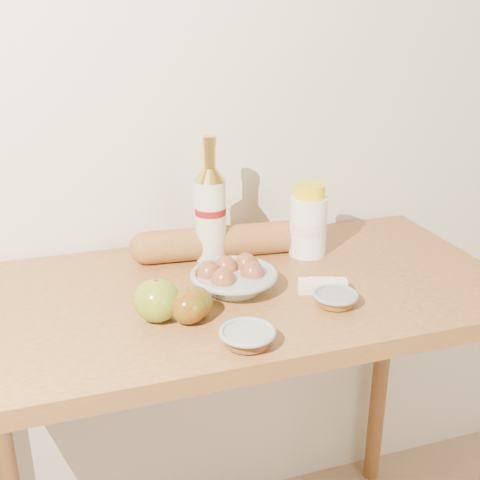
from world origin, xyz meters
name	(u,v)px	position (x,y,z in m)	size (l,w,h in m)	color
back_wall	(194,80)	(0.00, 1.51, 1.30)	(3.50, 0.02, 2.60)	beige
table	(236,336)	(0.00, 1.18, 0.78)	(1.20, 0.60, 0.90)	#AD7338
bourbon_bottle	(210,212)	(-0.01, 1.34, 1.02)	(0.08, 0.08, 0.30)	beige
cream_bottle	(308,222)	(0.22, 1.30, 0.98)	(0.12, 0.12, 0.18)	white
egg_bowl	(233,278)	(-0.01, 1.17, 0.93)	(0.22, 0.22, 0.07)	#8D9A94
baguette	(227,241)	(0.03, 1.35, 0.94)	(0.47, 0.12, 0.08)	#AD7335
apple_yellowgreen	(157,300)	(-0.19, 1.09, 0.94)	(0.11, 0.11, 0.08)	olive
apple_redgreen_front	(188,306)	(-0.13, 1.06, 0.93)	(0.07, 0.07, 0.07)	#961208
apple_redgreen_right	(195,303)	(-0.12, 1.07, 0.93)	(0.07, 0.07, 0.07)	maroon
sugar_bowl	(247,337)	(-0.05, 0.95, 0.92)	(0.13, 0.13, 0.03)	gray
syrup_bowl	(335,298)	(0.17, 1.04, 0.91)	(0.12, 0.12, 0.03)	gray
butter_stick	(322,286)	(0.17, 1.10, 0.91)	(0.11, 0.06, 0.03)	#FFF3C5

